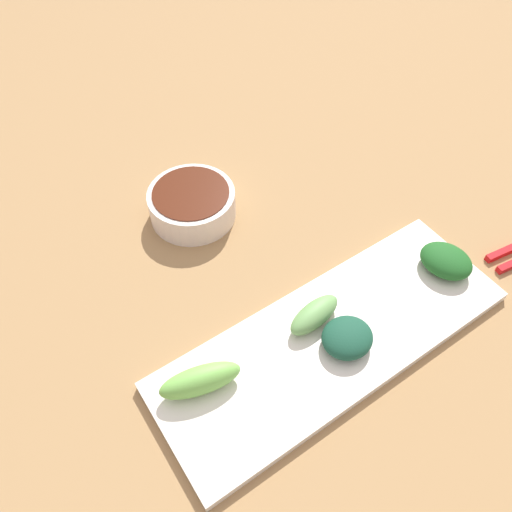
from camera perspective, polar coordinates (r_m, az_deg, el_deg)
tabletop at (r=0.58m, az=2.51°, el=-6.51°), size 2.10×2.10×0.02m
sauce_bowl at (r=0.65m, az=-7.18°, el=5.96°), size 0.11×0.11×0.04m
serving_plate at (r=0.55m, az=8.53°, el=-9.14°), size 0.14×0.39×0.01m
broccoli_leafy_0 at (r=0.61m, az=20.50°, el=-0.50°), size 0.07×0.06×0.03m
broccoli_stalk_1 at (r=0.50m, az=-6.26°, el=-13.66°), size 0.05×0.08×0.03m
broccoli_stalk_2 at (r=0.54m, az=6.55°, el=-6.54°), size 0.04×0.07×0.02m
broccoli_leafy_3 at (r=0.53m, az=10.17°, el=-8.98°), size 0.05×0.06×0.02m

